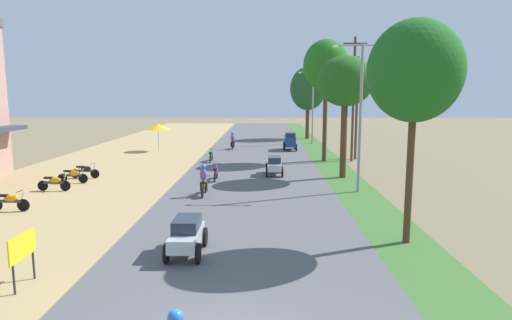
# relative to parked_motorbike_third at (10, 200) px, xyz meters

# --- Properties ---
(parked_motorbike_third) EXTENTS (1.80, 0.54, 0.94)m
(parked_motorbike_third) POSITION_rel_parked_motorbike_third_xyz_m (0.00, 0.00, 0.00)
(parked_motorbike_third) COLOR black
(parked_motorbike_third) RESTS_ON dirt_shoulder
(parked_motorbike_fourth) EXTENTS (1.80, 0.54, 0.94)m
(parked_motorbike_fourth) POSITION_rel_parked_motorbike_third_xyz_m (0.00, 4.21, 0.00)
(parked_motorbike_fourth) COLOR black
(parked_motorbike_fourth) RESTS_ON dirt_shoulder
(parked_motorbike_fifth) EXTENTS (1.80, 0.54, 0.94)m
(parked_motorbike_fifth) POSITION_rel_parked_motorbike_third_xyz_m (0.12, 6.30, 0.00)
(parked_motorbike_fifth) COLOR black
(parked_motorbike_fifth) RESTS_ON dirt_shoulder
(parked_motorbike_sixth) EXTENTS (1.80, 0.54, 0.94)m
(parked_motorbike_sixth) POSITION_rel_parked_motorbike_third_xyz_m (0.22, 7.87, 0.00)
(parked_motorbike_sixth) COLOR black
(parked_motorbike_sixth) RESTS_ON dirt_shoulder
(street_signboard) EXTENTS (0.06, 1.30, 1.50)m
(street_signboard) POSITION_rel_parked_motorbike_third_xyz_m (4.86, -7.73, 0.55)
(street_signboard) COLOR #262628
(street_signboard) RESTS_ON dirt_shoulder
(vendor_umbrella) EXTENTS (2.20, 2.20, 2.52)m
(vendor_umbrella) POSITION_rel_parked_motorbike_third_xyz_m (1.66, 21.07, 1.75)
(vendor_umbrella) COLOR #99999E
(vendor_umbrella) RESTS_ON dirt_shoulder
(median_tree_nearest) EXTENTS (3.19, 3.19, 7.74)m
(median_tree_nearest) POSITION_rel_parked_motorbike_third_xyz_m (16.49, -3.86, 5.48)
(median_tree_nearest) COLOR #4C351E
(median_tree_nearest) RESTS_ON median_strip
(median_tree_second) EXTENTS (3.44, 3.44, 7.55)m
(median_tree_second) POSITION_rel_parked_motorbike_third_xyz_m (16.37, 8.43, 5.43)
(median_tree_second) COLOR #4C351E
(median_tree_second) RESTS_ON median_strip
(median_tree_third) EXTENTS (3.48, 3.48, 9.32)m
(median_tree_third) POSITION_rel_parked_motorbike_third_xyz_m (16.09, 15.21, 6.82)
(median_tree_third) COLOR #4C351E
(median_tree_third) RESTS_ON median_strip
(median_tree_fourth) EXTENTS (4.14, 4.14, 8.34)m
(median_tree_fourth) POSITION_rel_parked_motorbike_third_xyz_m (16.44, 32.81, 5.30)
(median_tree_fourth) COLOR #4C351E
(median_tree_fourth) RESTS_ON median_strip
(streetlamp_near) EXTENTS (3.16, 0.20, 7.86)m
(streetlamp_near) POSITION_rel_parked_motorbike_third_xyz_m (16.48, 4.32, 4.03)
(streetlamp_near) COLOR gray
(streetlamp_near) RESTS_ON median_strip
(streetlamp_mid) EXTENTS (3.16, 0.20, 7.61)m
(streetlamp_mid) POSITION_rel_parked_motorbike_third_xyz_m (16.48, 27.65, 3.90)
(streetlamp_mid) COLOR gray
(streetlamp_mid) RESTS_ON median_strip
(utility_pole_near) EXTENTS (1.80, 0.20, 9.59)m
(utility_pole_near) POSITION_rel_parked_motorbike_third_xyz_m (18.32, 15.61, 4.43)
(utility_pole_near) COLOR brown
(utility_pole_near) RESTS_ON ground
(utility_pole_far) EXTENTS (1.80, 0.20, 8.19)m
(utility_pole_far) POSITION_rel_parked_motorbike_third_xyz_m (18.82, 16.69, 3.73)
(utility_pole_far) COLOR brown
(utility_pole_far) RESTS_ON ground
(car_sedan_silver) EXTENTS (1.10, 2.26, 1.19)m
(car_sedan_silver) POSITION_rel_parked_motorbike_third_xyz_m (8.89, -5.19, 0.19)
(car_sedan_silver) COLOR #B7BCC1
(car_sedan_silver) RESTS_ON road_strip
(car_sedan_white) EXTENTS (1.10, 2.26, 1.19)m
(car_sedan_white) POSITION_rel_parked_motorbike_third_xyz_m (12.06, 9.15, 0.19)
(car_sedan_white) COLOR silver
(car_sedan_white) RESTS_ON road_strip
(car_van_blue) EXTENTS (1.19, 2.41, 1.67)m
(car_van_blue) POSITION_rel_parked_motorbike_third_xyz_m (13.80, 21.91, 0.47)
(car_van_blue) COLOR navy
(car_van_blue) RESTS_ON road_strip
(motorbike_ahead_second) EXTENTS (0.54, 1.80, 1.66)m
(motorbike_ahead_second) POSITION_rel_parked_motorbike_third_xyz_m (8.30, 3.19, 0.30)
(motorbike_ahead_second) COLOR black
(motorbike_ahead_second) RESTS_ON road_strip
(motorbike_ahead_third) EXTENTS (0.54, 1.80, 0.94)m
(motorbike_ahead_third) POSITION_rel_parked_motorbike_third_xyz_m (8.46, 7.36, 0.02)
(motorbike_ahead_third) COLOR black
(motorbike_ahead_third) RESTS_ON road_strip
(motorbike_ahead_fourth) EXTENTS (0.54, 1.80, 0.94)m
(motorbike_ahead_fourth) POSITION_rel_parked_motorbike_third_xyz_m (7.29, 14.71, 0.02)
(motorbike_ahead_fourth) COLOR black
(motorbike_ahead_fourth) RESTS_ON road_strip
(motorbike_ahead_fifth) EXTENTS (0.54, 1.80, 1.66)m
(motorbike_ahead_fifth) POSITION_rel_parked_motorbike_third_xyz_m (8.40, 22.30, 0.30)
(motorbike_ahead_fifth) COLOR black
(motorbike_ahead_fifth) RESTS_ON road_strip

